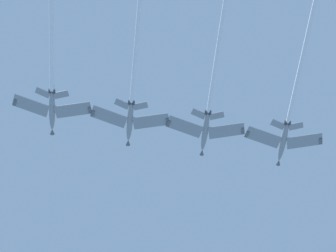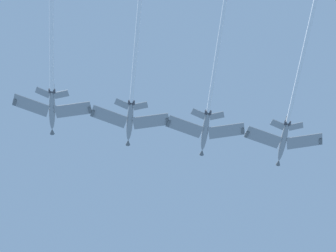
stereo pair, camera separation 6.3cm
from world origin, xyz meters
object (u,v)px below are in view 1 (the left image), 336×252
at_px(jet_centre, 210,98).
at_px(jet_inner_left, 133,81).
at_px(jet_far_left, 52,71).
at_px(jet_inner_right, 290,112).

bearing_deg(jet_centre, jet_inner_left, 157.75).
bearing_deg(jet_far_left, jet_inner_right, -24.92).
xyz_separation_m(jet_far_left, jet_inner_right, (53.33, -24.78, 2.35)).
distance_m(jet_inner_left, jet_centre, 19.18).
relative_size(jet_inner_left, jet_inner_right, 1.16).
xyz_separation_m(jet_far_left, jet_inner_left, (17.31, -9.26, 0.10)).
relative_size(jet_far_left, jet_inner_right, 1.06).
relative_size(jet_inner_left, jet_centre, 1.07).
bearing_deg(jet_centre, jet_far_left, 154.77).
relative_size(jet_far_left, jet_centre, 0.99).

